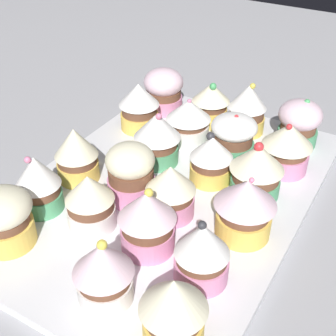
{
  "coord_description": "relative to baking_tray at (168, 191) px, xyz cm",
  "views": [
    {
      "loc": [
        -40.7,
        -23.82,
        37.47
      ],
      "look_at": [
        0.0,
        0.0,
        4.2
      ],
      "focal_mm": 49.46,
      "sensor_mm": 36.0,
      "label": 1
    }
  ],
  "objects": [
    {
      "name": "cupcake_9",
      "position": [
        4.21,
        -3.91,
        3.95
      ],
      "size": [
        5.58,
        5.58,
        6.92
      ],
      "color": "#EFC651",
      "rests_on": "baking_tray"
    },
    {
      "name": "cupcake_0",
      "position": [
        -18.56,
        -11.41,
        4.39
      ],
      "size": [
        6.11,
        6.11,
        7.16
      ],
      "color": "#EFC651",
      "rests_on": "baking_tray"
    },
    {
      "name": "cupcake_11",
      "position": [
        18.16,
        -3.06,
        4.52
      ],
      "size": [
        5.64,
        5.64,
        8.0
      ],
      "color": "#EFC651",
      "rests_on": "baking_tray"
    },
    {
      "name": "cupcake_10",
      "position": [
        10.44,
        -4.26,
        4.02
      ],
      "size": [
        6.3,
        6.3,
        6.77
      ],
      "color": "#4C9E6B",
      "rests_on": "baking_tray"
    },
    {
      "name": "cupcake_15",
      "position": [
        11.33,
        3.21,
        4.03
      ],
      "size": [
        6.51,
        6.51,
        6.83
      ],
      "color": "white",
      "rests_on": "baking_tray"
    },
    {
      "name": "cupcake_12",
      "position": [
        -10.57,
        3.9,
        4.09
      ],
      "size": [
        5.56,
        5.56,
        6.95
      ],
      "color": "white",
      "rests_on": "baking_tray"
    },
    {
      "name": "cupcake_8",
      "position": [
        -4.31,
        -2.86,
        4.09
      ],
      "size": [
        5.9,
        5.9,
        6.82
      ],
      "color": "pink",
      "rests_on": "baking_tray"
    },
    {
      "name": "cupcake_3",
      "position": [
        4.4,
        -9.97,
        4.32
      ],
      "size": [
        6.67,
        6.67,
        7.52
      ],
      "color": "#4C9E6B",
      "rests_on": "baking_tray"
    },
    {
      "name": "cupcake_19",
      "position": [
        -4.15,
        11.13,
        4.39
      ],
      "size": [
        5.6,
        5.6,
        7.43
      ],
      "color": "#EFC651",
      "rests_on": "baking_tray"
    },
    {
      "name": "cupcake_16",
      "position": [
        17.86,
        2.81,
        4.14
      ],
      "size": [
        5.85,
        5.85,
        7.03
      ],
      "color": "#EFC651",
      "rests_on": "baking_tray"
    },
    {
      "name": "cupcake_20",
      "position": [
        10.89,
        11.43,
        4.41
      ],
      "size": [
        6.14,
        6.14,
        7.37
      ],
      "color": "#EFC651",
      "rests_on": "baking_tray"
    },
    {
      "name": "ground_plane",
      "position": [
        0.0,
        0.0,
        -2.1
      ],
      "size": [
        180.0,
        180.0,
        3.0
      ],
      "primitive_type": "cube",
      "color": "#9E9EA3"
    },
    {
      "name": "cupcake_21",
      "position": [
        18.0,
        11.36,
        4.15
      ],
      "size": [
        6.39,
        6.39,
        7.02
      ],
      "color": "pink",
      "rests_on": "baking_tray"
    },
    {
      "name": "cupcake_13",
      "position": [
        -4.05,
        2.82,
        4.43
      ],
      "size": [
        5.92,
        5.92,
        7.6
      ],
      "color": "pink",
      "rests_on": "baking_tray"
    },
    {
      "name": "baking_tray",
      "position": [
        0.0,
        0.0,
        0.0
      ],
      "size": [
        47.93,
        33.67,
        1.2
      ],
      "color": "silver",
      "rests_on": "ground_plane"
    },
    {
      "name": "cupcake_6",
      "position": [
        -18.2,
        -3.69,
        4.29
      ],
      "size": [
        5.86,
        5.86,
        7.38
      ],
      "color": "white",
      "rests_on": "baking_tray"
    },
    {
      "name": "cupcake_2",
      "position": [
        -3.17,
        -11.55,
        4.49
      ],
      "size": [
        6.91,
        6.91,
        7.58
      ],
      "color": "#EFC651",
      "rests_on": "baking_tray"
    },
    {
      "name": "cupcake_1",
      "position": [
        -11.4,
        -10.51,
        4.21
      ],
      "size": [
        5.55,
        5.55,
        7.48
      ],
      "color": "pink",
      "rests_on": "baking_tray"
    },
    {
      "name": "cupcake_4",
      "position": [
        11.38,
        -11.44,
        4.26
      ],
      "size": [
        6.67,
        6.67,
        7.27
      ],
      "color": "pink",
      "rests_on": "baking_tray"
    },
    {
      "name": "cupcake_18",
      "position": [
        -11.19,
        11.03,
        4.37
      ],
      "size": [
        5.34,
        5.34,
        7.65
      ],
      "color": "#4C9E6B",
      "rests_on": "baking_tray"
    },
    {
      "name": "cupcake_14",
      "position": [
        4.35,
        4.22,
        4.58
      ],
      "size": [
        6.41,
        6.41,
        7.78
      ],
      "color": "#4C9E6B",
      "rests_on": "baking_tray"
    },
    {
      "name": "cupcake_5",
      "position": [
        18.66,
        -10.85,
        4.12
      ],
      "size": [
        6.19,
        6.19,
        7.12
      ],
      "color": "#4C9E6B",
      "rests_on": "baking_tray"
    },
    {
      "name": "cupcake_7",
      "position": [
        -10.37,
        -3.54,
        4.51
      ],
      "size": [
        6.26,
        6.26,
        7.86
      ],
      "color": "pink",
      "rests_on": "baking_tray"
    },
    {
      "name": "cupcake_17",
      "position": [
        -17.4,
        10.17,
        4.12
      ],
      "size": [
        6.48,
        6.48,
        6.8
      ],
      "color": "#EFC651",
      "rests_on": "baking_tray"
    }
  ]
}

